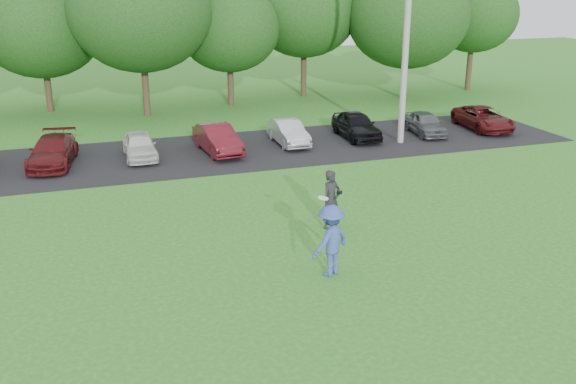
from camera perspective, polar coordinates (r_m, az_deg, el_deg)
name	(u,v)px	position (r m, az deg, el deg)	size (l,w,h in m)	color
ground	(332,284)	(16.22, 3.96, -8.20)	(100.00, 100.00, 0.00)	#266B1E
parking_lot	(218,152)	(27.89, -6.20, 3.55)	(32.00, 6.50, 0.03)	black
utility_pole	(407,23)	(28.89, 10.55, 14.58)	(0.28, 0.28, 10.63)	gray
frisbee_player	(331,240)	(16.35, 3.81, -4.31)	(1.40, 1.18, 2.11)	#364D9A
camera_bystander	(331,200)	(19.31, 3.87, -0.68)	(0.78, 0.66, 1.82)	black
parked_cars	(204,140)	(27.72, -7.51, 4.63)	(28.88, 4.27, 1.22)	white
tree_row	(203,19)	(36.84, -7.53, 15.00)	(42.39, 9.85, 8.64)	#38281C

